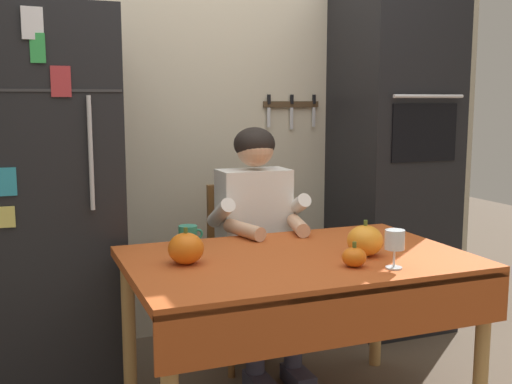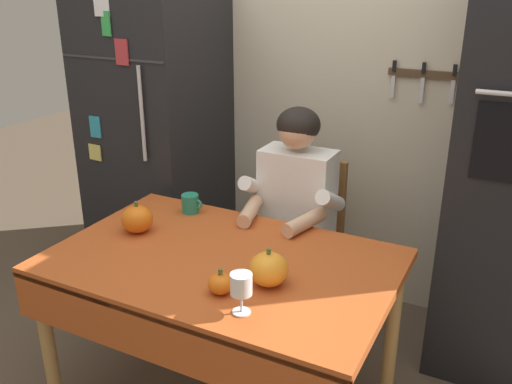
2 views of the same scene
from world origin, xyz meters
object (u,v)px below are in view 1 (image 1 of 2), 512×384
object	(u,v)px
chair_behind_person	(246,263)
seated_person	(259,228)
refrigerator	(44,200)
wine_glass	(395,241)
wall_oven	(393,155)
pumpkin_large	(186,248)
dining_table	(300,277)
coffee_mug	(188,236)
pumpkin_medium	(365,240)
pumpkin_small	(354,257)

from	to	relation	value
chair_behind_person	seated_person	distance (m)	0.29
refrigerator	wine_glass	size ratio (longest dim) A/B	11.93
wall_oven	pumpkin_large	bearing A→B (deg)	-150.51
chair_behind_person	seated_person	world-z (taller)	seated_person
dining_table	chair_behind_person	size ratio (longest dim) A/B	1.51
wall_oven	seated_person	bearing A→B (deg)	-162.22
wine_glass	pumpkin_large	bearing A→B (deg)	153.94
refrigerator	coffee_mug	world-z (taller)	refrigerator
chair_behind_person	seated_person	size ratio (longest dim) A/B	0.75
chair_behind_person	pumpkin_medium	xyz separation A→B (m)	(0.21, -0.87, 0.29)
refrigerator	pumpkin_small	bearing A→B (deg)	-45.27
pumpkin_large	dining_table	bearing A→B (deg)	-8.17
refrigerator	pumpkin_large	distance (m)	0.96
dining_table	wine_glass	bearing A→B (deg)	-47.80
wall_oven	seated_person	xyz separation A→B (m)	(-0.99, -0.32, -0.31)
seated_person	pumpkin_small	distance (m)	0.82
seated_person	pumpkin_small	xyz separation A→B (m)	(0.08, -0.81, 0.04)
dining_table	pumpkin_large	size ratio (longest dim) A/B	9.56
wine_glass	pumpkin_large	xyz separation A→B (m)	(-0.73, 0.35, -0.04)
dining_table	chair_behind_person	bearing A→B (deg)	85.99
wine_glass	pumpkin_large	distance (m)	0.81
dining_table	chair_behind_person	world-z (taller)	chair_behind_person
wall_oven	pumpkin_medium	bearing A→B (deg)	-128.36
wall_oven	dining_table	distance (m)	1.45
refrigerator	pumpkin_medium	xyz separation A→B (m)	(1.21, -0.96, -0.10)
refrigerator	seated_person	world-z (taller)	refrigerator
dining_table	pumpkin_small	size ratio (longest dim) A/B	14.29
seated_person	coffee_mug	world-z (taller)	seated_person
wine_glass	pumpkin_small	xyz separation A→B (m)	(-0.13, 0.08, -0.07)
dining_table	seated_person	size ratio (longest dim) A/B	1.12
seated_person	pumpkin_large	xyz separation A→B (m)	(-0.52, -0.54, 0.06)
seated_person	pumpkin_medium	world-z (taller)	seated_person
pumpkin_large	pumpkin_medium	distance (m)	0.74
pumpkin_small	wine_glass	bearing A→B (deg)	-31.40
pumpkin_medium	wine_glass	bearing A→B (deg)	-89.84
pumpkin_medium	refrigerator	bearing A→B (deg)	141.65
refrigerator	seated_person	xyz separation A→B (m)	(1.01, -0.28, -0.16)
dining_table	pumpkin_large	distance (m)	0.49
coffee_mug	wine_glass	distance (m)	0.91
coffee_mug	dining_table	bearing A→B (deg)	-43.95
refrigerator	chair_behind_person	xyz separation A→B (m)	(1.01, -0.09, -0.39)
wall_oven	dining_table	bearing A→B (deg)	-138.69
refrigerator	wine_glass	world-z (taller)	refrigerator
pumpkin_medium	pumpkin_small	world-z (taller)	pumpkin_medium
refrigerator	coffee_mug	xyz separation A→B (m)	(0.58, -0.52, -0.11)
seated_person	pumpkin_medium	size ratio (longest dim) A/B	8.30
coffee_mug	pumpkin_small	bearing A→B (deg)	-48.38
pumpkin_large	pumpkin_small	world-z (taller)	pumpkin_large
dining_table	chair_behind_person	xyz separation A→B (m)	(0.06, 0.79, -0.14)
wine_glass	chair_behind_person	bearing A→B (deg)	100.77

